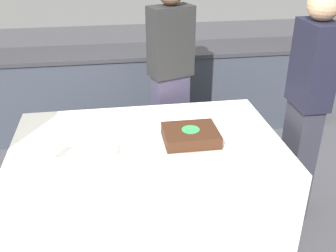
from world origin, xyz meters
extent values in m
plane|color=#424247|center=(0.00, 0.00, 0.00)|extent=(14.00, 14.00, 0.00)
cube|color=#333842|center=(0.00, 1.66, 0.44)|extent=(4.40, 0.55, 0.88)
cube|color=#2D2D33|center=(0.00, 1.66, 0.90)|extent=(4.40, 0.58, 0.04)
cube|color=white|center=(0.00, 0.00, 0.38)|extent=(1.85, 1.17, 0.76)
cube|color=#B7B2AD|center=(0.30, -0.06, 0.76)|extent=(0.41, 0.35, 0.00)
cube|color=#381E11|center=(0.30, -0.06, 0.80)|extent=(0.37, 0.31, 0.08)
cylinder|color=green|center=(0.30, -0.06, 0.84)|extent=(0.12, 0.12, 0.00)
cylinder|color=white|center=(-0.31, -0.14, 0.78)|extent=(0.20, 0.20, 0.05)
cylinder|color=white|center=(-0.63, -0.20, 0.76)|extent=(0.06, 0.06, 0.00)
cylinder|color=white|center=(-0.63, -0.20, 0.80)|extent=(0.01, 0.01, 0.07)
cylinder|color=white|center=(-0.63, -0.20, 0.88)|extent=(0.05, 0.05, 0.09)
cylinder|color=white|center=(0.22, 0.26, 0.76)|extent=(0.19, 0.19, 0.00)
cylinder|color=white|center=(0.65, -0.10, 0.76)|extent=(0.19, 0.19, 0.00)
cube|color=#383347|center=(0.30, 0.81, 0.47)|extent=(0.34, 0.26, 0.93)
cube|color=black|center=(0.30, 0.81, 1.22)|extent=(0.41, 0.31, 0.58)
cube|color=#282833|center=(1.15, 0.00, 0.47)|extent=(0.16, 0.28, 0.95)
cube|color=black|center=(1.15, 0.00, 1.24)|extent=(0.20, 0.33, 0.59)
sphere|color=tan|center=(1.15, 0.00, 1.64)|extent=(0.21, 0.21, 0.21)
camera|label=1|loc=(-0.22, -2.37, 2.08)|focal=42.00mm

